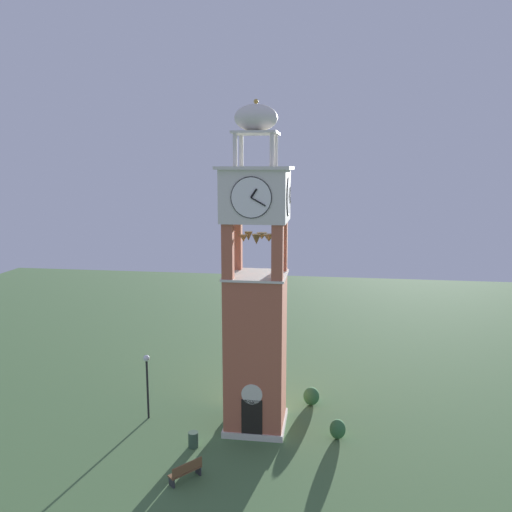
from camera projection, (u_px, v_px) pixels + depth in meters
ground at (256, 425)px, 28.17m from camera, size 80.00×80.00×0.00m
clock_tower at (256, 299)px, 26.94m from camera, size 3.66×3.66×17.46m
park_bench at (186, 471)px, 23.11m from camera, size 1.37×1.50×0.95m
lamp_post at (147, 375)px, 28.57m from camera, size 0.36×0.36×3.77m
trash_bin at (193, 440)px, 25.95m from camera, size 0.52×0.52×0.80m
shrub_near_entry at (338, 429)px, 26.75m from camera, size 0.83×0.83×1.04m
shrub_left_of_tower at (311, 396)px, 30.59m from camera, size 0.96×0.96×1.07m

